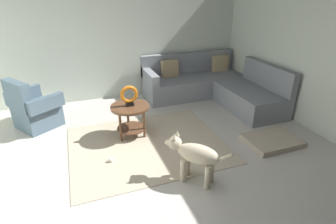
% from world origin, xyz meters
% --- Properties ---
extents(ground_plane, '(6.00, 6.00, 0.10)m').
position_xyz_m(ground_plane, '(0.00, 0.00, -0.05)').
color(ground_plane, beige).
extents(wall_back, '(6.00, 0.12, 2.70)m').
position_xyz_m(wall_back, '(0.00, 2.94, 1.35)').
color(wall_back, silver).
rests_on(wall_back, ground_plane).
extents(area_rug, '(2.30, 1.90, 0.01)m').
position_xyz_m(area_rug, '(0.15, 0.70, 0.01)').
color(area_rug, '#BCAD93').
rests_on(area_rug, ground_plane).
extents(sectional_couch, '(2.20, 2.25, 0.88)m').
position_xyz_m(sectional_couch, '(1.99, 2.02, 0.29)').
color(sectional_couch, gray).
rests_on(sectional_couch, ground_plane).
extents(armchair, '(0.95, 1.00, 0.88)m').
position_xyz_m(armchair, '(-1.48, 1.92, 0.32)').
color(armchair, '#4C6070').
rests_on(armchair, ground_plane).
extents(side_table, '(0.60, 0.60, 0.54)m').
position_xyz_m(side_table, '(-0.02, 1.04, 0.42)').
color(side_table, brown).
rests_on(side_table, ground_plane).
extents(torus_sculpture, '(0.28, 0.08, 0.33)m').
position_xyz_m(torus_sculpture, '(-0.02, 1.04, 0.71)').
color(torus_sculpture, black).
rests_on(torus_sculpture, side_table).
extents(dog_bed_mat, '(0.80, 0.60, 0.09)m').
position_xyz_m(dog_bed_mat, '(1.98, 0.08, 0.04)').
color(dog_bed_mat, '#B2A38E').
rests_on(dog_bed_mat, ground_plane).
extents(dog, '(0.63, 0.64, 0.63)m').
position_xyz_m(dog, '(0.46, -0.30, 0.38)').
color(dog, beige).
rests_on(dog, ground_plane).
extents(dog_toy_ball, '(0.07, 0.07, 0.07)m').
position_xyz_m(dog_toy_ball, '(-0.45, 0.43, 0.04)').
color(dog_toy_ball, silver).
rests_on(dog_toy_ball, ground_plane).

